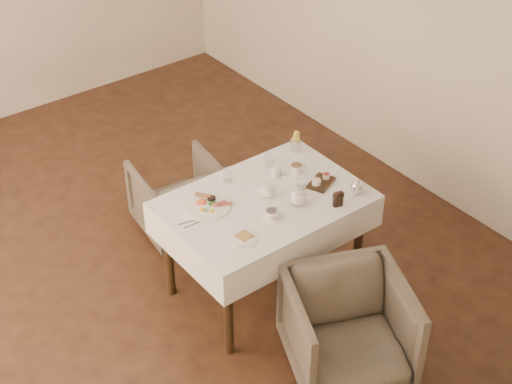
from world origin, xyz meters
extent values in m
plane|color=black|center=(0.00, 0.00, 0.00)|extent=(5.00, 5.00, 0.00)
plane|color=#C1B69B|center=(0.00, -2.50, 1.45)|extent=(4.50, 0.00, 4.50)
cube|color=black|center=(0.47, -0.82, 0.72)|extent=(1.20, 0.80, 0.04)
cube|color=white|center=(0.47, -0.82, 0.64)|extent=(1.28, 0.88, 0.23)
cylinder|color=black|center=(-0.07, -0.48, 0.35)|extent=(0.06, 0.06, 0.70)
cylinder|color=black|center=(1.01, -0.48, 0.35)|extent=(0.06, 0.06, 0.70)
cylinder|color=black|center=(-0.07, -1.16, 0.35)|extent=(0.06, 0.06, 0.70)
cylinder|color=black|center=(1.01, -1.16, 0.35)|extent=(0.06, 0.06, 0.70)
imported|color=#494135|center=(0.42, -1.70, 0.33)|extent=(0.92, 0.93, 0.65)
imported|color=#494135|center=(0.38, 0.09, 0.28)|extent=(0.68, 0.69, 0.56)
cylinder|color=white|center=(0.13, -0.67, 0.76)|extent=(0.30, 0.30, 0.01)
ellipsoid|color=#DC4B27|center=(0.12, -0.62, 0.78)|extent=(0.07, 0.07, 0.03)
cylinder|color=brown|center=(0.16, -0.58, 0.78)|extent=(0.08, 0.10, 0.03)
cylinder|color=black|center=(0.19, -0.63, 0.77)|extent=(0.06, 0.06, 0.02)
cube|color=maroon|center=(0.21, -0.72, 0.77)|extent=(0.10, 0.07, 0.01)
ellipsoid|color=#264C19|center=(0.17, -0.67, 0.77)|extent=(0.06, 0.05, 0.02)
cylinder|color=white|center=(0.12, -1.07, 0.76)|extent=(0.17, 0.17, 0.01)
cube|color=brown|center=(0.13, -1.06, 0.77)|extent=(0.10, 0.09, 0.01)
cube|color=white|center=(0.09, -1.09, 0.76)|extent=(0.13, 0.11, 0.01)
cylinder|color=white|center=(0.69, -0.66, 0.79)|extent=(0.06, 0.06, 0.07)
cylinder|color=white|center=(0.38, -1.01, 0.76)|extent=(0.12, 0.12, 0.01)
cylinder|color=white|center=(0.38, -1.01, 0.79)|extent=(0.10, 0.10, 0.05)
cylinder|color=#8B5F3F|center=(0.38, -1.01, 0.81)|extent=(0.07, 0.07, 0.00)
cylinder|color=white|center=(0.82, -0.71, 0.76)|extent=(0.13, 0.13, 0.01)
cylinder|color=white|center=(0.82, -0.71, 0.79)|extent=(0.10, 0.10, 0.06)
cylinder|color=#8B5F3F|center=(0.82, -0.71, 0.82)|extent=(0.07, 0.07, 0.00)
cylinder|color=silver|center=(0.41, -0.51, 0.80)|extent=(0.07, 0.07, 0.09)
cylinder|color=silver|center=(0.73, -0.87, 0.80)|extent=(0.06, 0.06, 0.09)
cylinder|color=silver|center=(0.74, -0.54, 0.80)|extent=(0.08, 0.08, 0.10)
cube|color=black|center=(0.87, -0.91, 0.76)|extent=(0.23, 0.19, 0.02)
cylinder|color=white|center=(0.83, -0.91, 0.79)|extent=(0.06, 0.06, 0.03)
cylinder|color=maroon|center=(0.92, -0.90, 0.79)|extent=(0.05, 0.05, 0.03)
cylinder|color=silver|center=(0.99, -0.50, 0.80)|extent=(0.07, 0.07, 0.09)
cube|color=silver|center=(-0.03, -0.73, 0.76)|extent=(0.18, 0.05, 0.00)
cube|color=silver|center=(-0.02, -0.76, 0.76)|extent=(0.17, 0.02, 0.00)
camera|label=1|loc=(-2.03, -4.00, 3.71)|focal=55.00mm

